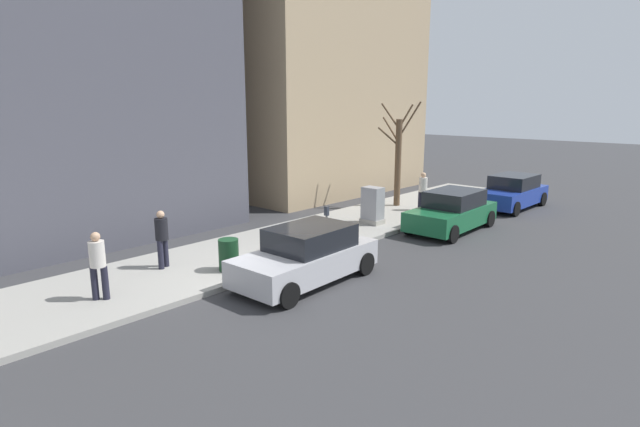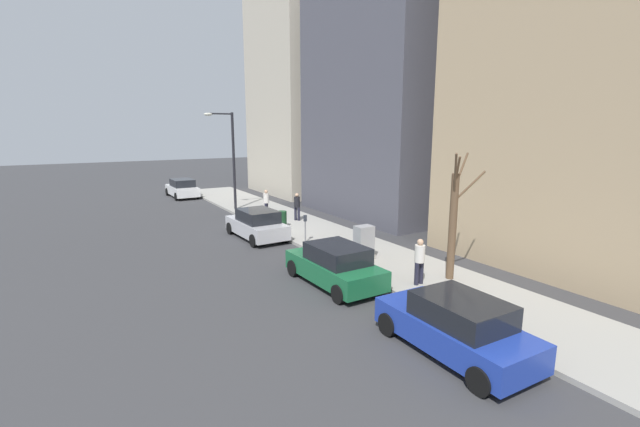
{
  "view_description": "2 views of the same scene",
  "coord_description": "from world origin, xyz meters",
  "px_view_note": "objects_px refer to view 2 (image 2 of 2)",
  "views": [
    {
      "loc": [
        -10.0,
        8.27,
        4.74
      ],
      "look_at": [
        -0.44,
        -2.1,
        1.61
      ],
      "focal_mm": 28.0,
      "sensor_mm": 36.0,
      "label": 1
    },
    {
      "loc": [
        -9.21,
        -21.12,
        5.6
      ],
      "look_at": [
        0.69,
        -4.37,
        1.73
      ],
      "focal_mm": 24.0,
      "sensor_mm": 36.0,
      "label": 2
    }
  ],
  "objects_px": {
    "streetlamp": "(230,153)",
    "trash_bin": "(282,219)",
    "parked_car_blue": "(456,326)",
    "office_tower_right": "(314,75)",
    "utility_box": "(364,243)",
    "office_block_center": "(410,89)",
    "pedestrian_midblock": "(297,205)",
    "pedestrian_far_corner": "(266,201)",
    "parked_car_green": "(335,265)",
    "parking_meter": "(305,226)",
    "bare_tree": "(454,221)",
    "pedestrian_near_meter": "(420,259)",
    "parked_car_silver": "(257,224)",
    "parked_car_white": "(182,188)"
  },
  "relations": [
    {
      "from": "streetlamp",
      "to": "trash_bin",
      "type": "bearing_deg",
      "value": -84.69
    },
    {
      "from": "parked_car_blue",
      "to": "office_tower_right",
      "type": "xyz_separation_m",
      "value": [
        11.3,
        26.91,
        9.41
      ]
    },
    {
      "from": "utility_box",
      "to": "office_tower_right",
      "type": "distance_m",
      "value": 23.42
    },
    {
      "from": "utility_box",
      "to": "office_block_center",
      "type": "xyz_separation_m",
      "value": [
        9.57,
        8.07,
        7.32
      ]
    },
    {
      "from": "pedestrian_midblock",
      "to": "pedestrian_far_corner",
      "type": "xyz_separation_m",
      "value": [
        -1.02,
        2.26,
        0.0
      ]
    },
    {
      "from": "parked_car_green",
      "to": "pedestrian_far_corner",
      "type": "bearing_deg",
      "value": 76.53
    },
    {
      "from": "parking_meter",
      "to": "bare_tree",
      "type": "xyz_separation_m",
      "value": [
        2.17,
        -7.22,
        1.34
      ]
    },
    {
      "from": "office_block_center",
      "to": "bare_tree",
      "type": "bearing_deg",
      "value": -125.27
    },
    {
      "from": "pedestrian_near_meter",
      "to": "parked_car_blue",
      "type": "bearing_deg",
      "value": 52.53
    },
    {
      "from": "parked_car_green",
      "to": "streetlamp",
      "type": "relative_size",
      "value": 0.65
    },
    {
      "from": "bare_tree",
      "to": "office_block_center",
      "type": "xyz_separation_m",
      "value": [
        8.25,
        11.67,
        5.85
      ]
    },
    {
      "from": "parked_car_blue",
      "to": "trash_bin",
      "type": "bearing_deg",
      "value": 82.54
    },
    {
      "from": "streetlamp",
      "to": "office_tower_right",
      "type": "xyz_separation_m",
      "value": [
        9.81,
        5.77,
        6.13
      ]
    },
    {
      "from": "parked_car_silver",
      "to": "trash_bin",
      "type": "distance_m",
      "value": 2.26
    },
    {
      "from": "parked_car_white",
      "to": "bare_tree",
      "type": "bearing_deg",
      "value": -82.71
    },
    {
      "from": "pedestrian_far_corner",
      "to": "parked_car_green",
      "type": "bearing_deg",
      "value": -152.54
    },
    {
      "from": "utility_box",
      "to": "office_block_center",
      "type": "bearing_deg",
      "value": 40.13
    },
    {
      "from": "parked_car_silver",
      "to": "office_block_center",
      "type": "height_order",
      "value": "office_block_center"
    },
    {
      "from": "parking_meter",
      "to": "pedestrian_far_corner",
      "type": "height_order",
      "value": "pedestrian_far_corner"
    },
    {
      "from": "office_block_center",
      "to": "parking_meter",
      "type": "bearing_deg",
      "value": -156.88
    },
    {
      "from": "trash_bin",
      "to": "streetlamp",
      "type": "bearing_deg",
      "value": 95.31
    },
    {
      "from": "pedestrian_near_meter",
      "to": "office_tower_right",
      "type": "distance_m",
      "value": 26.34
    },
    {
      "from": "parked_car_green",
      "to": "utility_box",
      "type": "bearing_deg",
      "value": 32.08
    },
    {
      "from": "parked_car_silver",
      "to": "pedestrian_midblock",
      "type": "bearing_deg",
      "value": 30.56
    },
    {
      "from": "utility_box",
      "to": "pedestrian_near_meter",
      "type": "height_order",
      "value": "pedestrian_near_meter"
    },
    {
      "from": "parked_car_green",
      "to": "trash_bin",
      "type": "distance_m",
      "value": 9.1
    },
    {
      "from": "pedestrian_near_meter",
      "to": "office_block_center",
      "type": "bearing_deg",
      "value": -135.6
    },
    {
      "from": "bare_tree",
      "to": "parked_car_green",
      "type": "bearing_deg",
      "value": 152.93
    },
    {
      "from": "parking_meter",
      "to": "parked_car_silver",
      "type": "bearing_deg",
      "value": 121.38
    },
    {
      "from": "parked_car_blue",
      "to": "utility_box",
      "type": "relative_size",
      "value": 2.95
    },
    {
      "from": "trash_bin",
      "to": "parking_meter",
      "type": "bearing_deg",
      "value": -97.16
    },
    {
      "from": "parked_car_white",
      "to": "pedestrian_midblock",
      "type": "distance_m",
      "value": 14.03
    },
    {
      "from": "utility_box",
      "to": "pedestrian_midblock",
      "type": "distance_m",
      "value": 8.4
    },
    {
      "from": "parked_car_green",
      "to": "parked_car_silver",
      "type": "height_order",
      "value": "same"
    },
    {
      "from": "pedestrian_midblock",
      "to": "parked_car_green",
      "type": "bearing_deg",
      "value": 134.36
    },
    {
      "from": "parked_car_blue",
      "to": "trash_bin",
      "type": "xyz_separation_m",
      "value": [
        2.11,
        14.5,
        -0.14
      ]
    },
    {
      "from": "parking_meter",
      "to": "streetlamp",
      "type": "distance_m",
      "value": 10.67
    },
    {
      "from": "pedestrian_near_meter",
      "to": "parking_meter",
      "type": "bearing_deg",
      "value": -89.66
    },
    {
      "from": "parked_car_white",
      "to": "pedestrian_near_meter",
      "type": "xyz_separation_m",
      "value": [
        2.35,
        -25.32,
        0.35
      ]
    },
    {
      "from": "parked_car_silver",
      "to": "parked_car_white",
      "type": "xyz_separation_m",
      "value": [
        -0.12,
        15.78,
        0.0
      ]
    },
    {
      "from": "pedestrian_midblock",
      "to": "pedestrian_far_corner",
      "type": "distance_m",
      "value": 2.48
    },
    {
      "from": "parked_car_blue",
      "to": "office_tower_right",
      "type": "bearing_deg",
      "value": 68.04
    },
    {
      "from": "parked_car_green",
      "to": "pedestrian_midblock",
      "type": "distance_m",
      "value": 10.63
    },
    {
      "from": "pedestrian_midblock",
      "to": "office_block_center",
      "type": "distance_m",
      "value": 11.0
    },
    {
      "from": "parked_car_white",
      "to": "parked_car_blue",
      "type": "bearing_deg",
      "value": -91.25
    },
    {
      "from": "parked_car_green",
      "to": "pedestrian_near_meter",
      "type": "bearing_deg",
      "value": -38.53
    },
    {
      "from": "parked_car_blue",
      "to": "parked_car_white",
      "type": "relative_size",
      "value": 1.0
    },
    {
      "from": "streetlamp",
      "to": "office_block_center",
      "type": "xyz_separation_m",
      "value": [
        10.59,
        -5.77,
        4.15
      ]
    },
    {
      "from": "streetlamp",
      "to": "pedestrian_near_meter",
      "type": "distance_m",
      "value": 17.57
    },
    {
      "from": "bare_tree",
      "to": "pedestrian_near_meter",
      "type": "bearing_deg",
      "value": 174.4
    }
  ]
}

